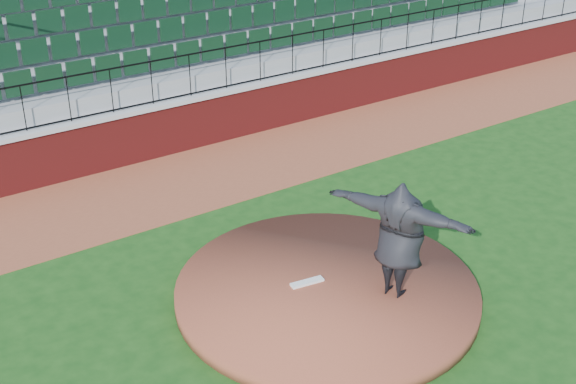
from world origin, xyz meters
The scene contains 9 objects.
ground centered at (0.00, 0.00, 0.00)m, with size 90.00×90.00×0.00m, color #184513.
warning_track centered at (0.00, 5.40, 0.01)m, with size 34.00×3.20×0.01m, color brown.
field_wall centered at (0.00, 7.00, 0.60)m, with size 34.00×0.35×1.20m, color maroon.
wall_cap centered at (0.00, 7.00, 1.25)m, with size 34.00×0.45×0.10m, color #B7B7B7.
wall_railing centered at (0.00, 7.00, 1.80)m, with size 34.00×0.05×1.00m, color black, non-canonical shape.
seating_stands centered at (0.00, 9.72, 2.30)m, with size 34.00×5.10×4.60m, color gray, non-canonical shape.
pitchers_mound centered at (-0.25, -0.02, 0.12)m, with size 5.09×5.09×0.25m, color brown.
pitching_rubber centered at (-0.49, 0.22, 0.27)m, with size 0.58×0.15×0.04m, color white.
pitcher centered at (0.56, -0.82, 1.26)m, with size 2.49×0.68×2.03m, color black.
Camera 1 is at (-6.85, -8.50, 7.41)m, focal length 47.68 mm.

